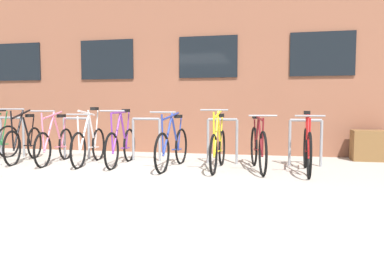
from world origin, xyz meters
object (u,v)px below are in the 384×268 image
Objects in this scene: bicycle_pink at (55,144)px; bicycle_purple at (121,145)px; bicycle_yellow at (218,148)px; bicycle_black at (24,143)px; bicycle_red at (307,149)px; bicycle_white at (89,144)px; planter_box at (371,145)px; bicycle_blue at (172,147)px; bicycle_maroon at (258,147)px.

bicycle_pink is 1.32m from bicycle_purple.
bicycle_yellow is 1.03× the size of bicycle_black.
bicycle_red is 1.06× the size of bicycle_purple.
bicycle_white is at bearing -179.66° from bicycle_purple.
bicycle_white is (-2.44, 0.09, 0.00)m from bicycle_yellow.
bicycle_pink is 1.01× the size of bicycle_purple.
bicycle_black is 0.97× the size of bicycle_pink.
bicycle_white reaches higher than bicycle_red.
planter_box is at bearing 18.23° from bicycle_purple.
bicycle_purple is 0.64m from bicycle_white.
bicycle_white is (-1.64, 0.11, -0.00)m from bicycle_blue.
bicycle_white is at bearing -0.03° from bicycle_black.
bicycle_black is 1.37m from bicycle_white.
bicycle_blue is at bearing -2.12° from bicycle_black.
bicycle_pink is at bearing -3.05° from bicycle_black.
bicycle_maroon is at bearing 0.44° from bicycle_purple.
bicycle_maroon is (3.79, 0.06, 0.02)m from bicycle_pink.
bicycle_blue is 1.06× the size of bicycle_pink.
bicycle_pink is 2.33× the size of planter_box.
bicycle_blue is at bearing -1.84° from bicycle_pink.
bicycle_white is at bearing 3.04° from bicycle_pink.
bicycle_yellow is at bearing -150.24° from planter_box.
planter_box is (6.62, 1.52, -0.07)m from bicycle_black.
bicycle_black reaches higher than bicycle_purple.
bicycle_yellow is at bearing 1.83° from bicycle_blue.
bicycle_red reaches higher than bicycle_blue.
bicycle_red is (2.27, 0.07, 0.01)m from bicycle_blue.
planter_box is (4.61, 1.52, -0.07)m from bicycle_purple.
bicycle_black is 0.91× the size of bicycle_maroon.
bicycle_yellow is 0.95× the size of bicycle_red.
bicycle_purple is 2.31× the size of planter_box.
bicycle_black is (-3.81, 0.09, -0.00)m from bicycle_yellow.
bicycle_blue is 3.96m from planter_box.
bicycle_red is at bearing -130.79° from planter_box.
bicycle_black is at bearing -179.72° from bicycle_maroon.
bicycle_yellow is 2.34× the size of planter_box.
bicycle_pink is at bearing 178.16° from bicycle_blue.
bicycle_blue is 1.05× the size of bicycle_white.
bicycle_black is 0.69m from bicycle_pink.
bicycle_red is at bearing -0.00° from bicycle_pink.
bicycle_pink is at bearing 180.00° from bicycle_red.
bicycle_blue is at bearing -6.52° from bicycle_purple.
bicycle_blue is at bearing -178.12° from bicycle_red.
bicycle_pink is 0.99× the size of bicycle_white.
bicycle_white is at bearing 178.00° from bicycle_yellow.
bicycle_red is 3.27m from bicycle_purple.
bicycle_yellow is 3.12m from bicycle_pink.
bicycle_maroon is at bearing 0.89° from bicycle_pink.
bicycle_black reaches higher than bicycle_maroon.
bicycle_black reaches higher than bicycle_red.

